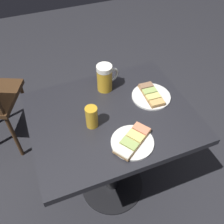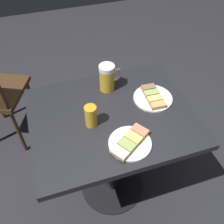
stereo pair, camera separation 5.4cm
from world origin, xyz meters
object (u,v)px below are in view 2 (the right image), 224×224
at_px(plate_far, 130,142).
at_px(beer_mug, 108,77).
at_px(beer_glass_small, 91,116).
at_px(plate_near, 153,97).

bearing_deg(plate_far, beer_mug, 177.47).
bearing_deg(beer_glass_small, plate_far, 38.65).
xyz_separation_m(plate_near, plate_far, (0.24, -0.22, 0.00)).
xyz_separation_m(plate_near, beer_mug, (-0.16, -0.20, 0.07)).
bearing_deg(plate_near, plate_far, -42.71).
xyz_separation_m(beer_mug, beer_glass_small, (0.23, -0.15, -0.02)).
xyz_separation_m(plate_far, beer_glass_small, (-0.17, -0.14, 0.05)).
bearing_deg(plate_far, plate_near, 137.29).
bearing_deg(beer_glass_small, plate_near, 101.23).
height_order(plate_near, beer_mug, beer_mug).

